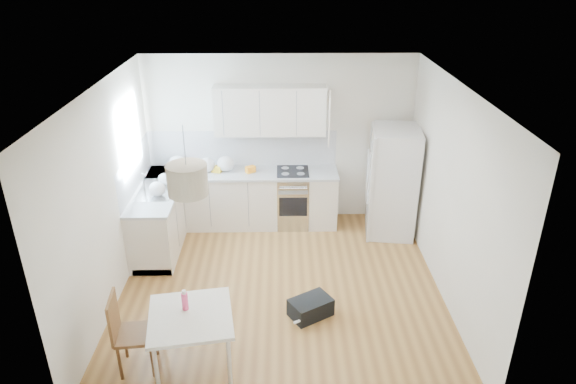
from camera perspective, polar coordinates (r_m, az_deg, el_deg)
The scene contains 29 objects.
floor at distance 6.97m, azimuth -0.80°, elevation -10.57°, with size 4.20×4.20×0.00m, color brown.
ceiling at distance 5.82m, azimuth -0.96°, elevation 11.55°, with size 4.20×4.20×0.00m, color white.
wall_back at distance 8.22m, azimuth -0.90°, elevation 5.84°, with size 4.20×4.20×0.00m, color silver.
wall_left at distance 6.62m, azimuth -19.37°, elevation -0.61°, with size 4.20×4.20×0.00m, color silver.
wall_right at distance 6.62m, azimuth 17.63°, elevation -0.37°, with size 4.20×4.20×0.00m, color silver.
window_glassblock at distance 7.49m, azimuth -17.19°, elevation 5.98°, with size 0.02×1.00×1.00m, color #BFE0F9.
cabinets_back at distance 8.32m, azimuth -5.00°, elevation -0.82°, with size 3.00×0.60×0.88m, color silver.
cabinets_left at distance 7.97m, azimuth -13.92°, elevation -2.75°, with size 0.60×1.80×0.88m, color silver.
counter_back at distance 8.12m, azimuth -5.12°, elevation 2.10°, with size 3.02×0.64×0.04m, color #A8ABAD.
counter_left at distance 7.77m, azimuth -14.27°, elevation 0.26°, with size 0.64×1.82×0.04m, color #A8ABAD.
backsplash_back at distance 8.28m, azimuth -5.07°, elevation 4.87°, with size 3.00×0.01×0.58m, color white.
backsplash_left at distance 7.72m, azimuth -16.64°, elevation 2.32°, with size 0.01×1.80×0.58m, color white.
upper_cabinets at distance 7.91m, azimuth -2.03°, elevation 9.04°, with size 1.70×0.32×0.75m, color silver.
range_oven at distance 8.30m, azimuth 0.52°, elevation -0.78°, with size 0.50×0.61×0.88m, color #B0B3B5, non-canonical shape.
sink at distance 7.72m, azimuth -14.36°, elevation 0.20°, with size 0.50×0.80×0.16m, color #B0B3B5, non-canonical shape.
refrigerator at distance 8.08m, azimuth 11.64°, elevation 1.14°, with size 0.82×0.85×1.70m, color white, non-canonical shape.
dining_table at distance 5.57m, azimuth -10.75°, elevation -13.86°, with size 0.98×0.98×0.67m.
dining_chair at distance 5.78m, azimuth -16.60°, elevation -14.74°, with size 0.39×0.39×0.92m, color #523018, non-canonical shape.
drink_bottle at distance 5.55m, azimuth -11.41°, elevation -11.66°, with size 0.07×0.07×0.24m, color #E23F72.
gym_bag at distance 6.45m, azimuth 2.52°, elevation -12.68°, with size 0.50×0.32×0.23m, color black.
pendant_lamp at distance 4.78m, azimuth -11.13°, elevation 1.37°, with size 0.37×0.37×0.29m, color beige.
grocery_bag_a at distance 8.28m, azimuth -12.18°, elevation 3.14°, with size 0.27×0.23×0.25m, color white.
grocery_bag_b at distance 8.14m, azimuth -9.01°, elevation 2.99°, with size 0.26×0.22×0.24m, color white.
grocery_bag_c at distance 8.13m, azimuth -6.93°, elevation 3.13°, with size 0.28×0.23×0.25m, color white.
grocery_bag_d at distance 7.84m, azimuth -13.54°, elevation 1.42°, with size 0.19×0.16×0.17m, color white.
grocery_bag_e at distance 7.49m, azimuth -14.33°, elevation 0.35°, with size 0.23×0.20×0.21m, color white.
snack_orange at distance 8.08m, azimuth -4.19°, elevation 2.53°, with size 0.15×0.09×0.10m, color orange.
snack_yellow at distance 8.14m, azimuth -7.94°, elevation 2.54°, with size 0.15×0.09×0.10m, color gold.
snack_red at distance 8.23m, azimuth -11.32°, elevation 2.60°, with size 0.18×0.11×0.12m, color red.
Camera 1 is at (0.01, -5.66, 4.07)m, focal length 32.00 mm.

